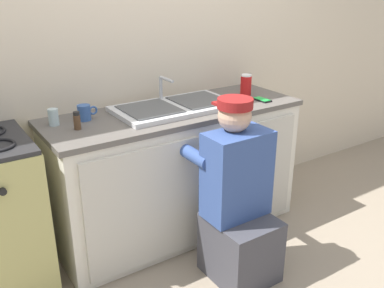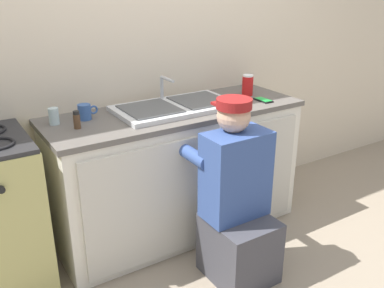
{
  "view_description": "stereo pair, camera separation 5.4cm",
  "coord_description": "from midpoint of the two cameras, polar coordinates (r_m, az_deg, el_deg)",
  "views": [
    {
      "loc": [
        -1.4,
        -2.02,
        1.73
      ],
      "look_at": [
        0.0,
        0.1,
        0.72
      ],
      "focal_mm": 40.0,
      "sensor_mm": 36.0,
      "label": 1
    },
    {
      "loc": [
        -1.35,
        -2.05,
        1.73
      ],
      "look_at": [
        0.0,
        0.1,
        0.72
      ],
      "focal_mm": 40.0,
      "sensor_mm": 36.0,
      "label": 2
    }
  ],
  "objects": [
    {
      "name": "soda_cup_red",
      "position": [
        3.19,
        6.72,
        7.84
      ],
      "size": [
        0.08,
        0.08,
        0.15
      ],
      "color": "red",
      "rests_on": "countertop"
    },
    {
      "name": "plumber_person",
      "position": [
        2.56,
        5.51,
        -8.28
      ],
      "size": [
        0.42,
        0.61,
        1.1
      ],
      "color": "#3F3F47",
      "rests_on": "ground_plane"
    },
    {
      "name": "spice_bottle_pepper",
      "position": [
        2.54,
        -15.68,
        2.99
      ],
      "size": [
        0.04,
        0.04,
        0.1
      ],
      "color": "#513823",
      "rests_on": "countertop"
    },
    {
      "name": "coffee_mug",
      "position": [
        2.69,
        -14.68,
        4.08
      ],
      "size": [
        0.13,
        0.08,
        0.09
      ],
      "color": "#335699",
      "rests_on": "countertop"
    },
    {
      "name": "countertop",
      "position": [
        2.84,
        -2.77,
        4.31
      ],
      "size": [
        1.75,
        0.62,
        0.03
      ],
      "primitive_type": "cube",
      "color": "#5B5651",
      "rests_on": "counter_cabinet"
    },
    {
      "name": "water_glass",
      "position": [
        2.65,
        -18.55,
        3.42
      ],
      "size": [
        0.06,
        0.06,
        0.1
      ],
      "color": "#ADC6CC",
      "rests_on": "countertop"
    },
    {
      "name": "cell_phone",
      "position": [
        3.07,
        8.8,
        5.87
      ],
      "size": [
        0.07,
        0.14,
        0.01
      ],
      "color": "black",
      "rests_on": "countertop"
    },
    {
      "name": "back_wall",
      "position": [
        3.06,
        -6.34,
        12.44
      ],
      "size": [
        6.0,
        0.1,
        2.5
      ],
      "primitive_type": "cube",
      "color": "beige",
      "rests_on": "ground_plane"
    },
    {
      "name": "counter_cabinet",
      "position": [
        3.0,
        -2.53,
        -4.01
      ],
      "size": [
        1.71,
        0.62,
        0.87
      ],
      "color": "silver",
      "rests_on": "ground_plane"
    },
    {
      "name": "sink_double_basin",
      "position": [
        2.83,
        -2.81,
        5.03
      ],
      "size": [
        0.8,
        0.44,
        0.19
      ],
      "color": "silver",
      "rests_on": "countertop"
    },
    {
      "name": "ground_plane",
      "position": [
        3.01,
        0.55,
        -13.53
      ],
      "size": [
        12.0,
        12.0,
        0.0
      ],
      "primitive_type": "plane",
      "color": "gray"
    }
  ]
}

